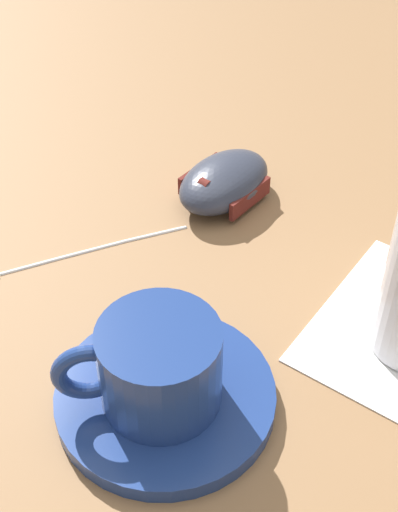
% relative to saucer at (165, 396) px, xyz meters
% --- Properties ---
extents(ground_plane, '(3.00, 3.00, 0.00)m').
position_rel_saucer_xyz_m(ground_plane, '(0.07, -0.11, -0.01)').
color(ground_plane, olive).
extents(saucer, '(0.14, 0.14, 0.01)m').
position_rel_saucer_xyz_m(saucer, '(0.00, 0.00, 0.00)').
color(saucer, navy).
rests_on(saucer, ground).
extents(coffee_cup, '(0.08, 0.10, 0.06)m').
position_rel_saucer_xyz_m(coffee_cup, '(-0.01, 0.00, 0.04)').
color(coffee_cup, navy).
rests_on(coffee_cup, saucer).
extents(computer_mouse, '(0.11, 0.09, 0.04)m').
position_rel_saucer_xyz_m(computer_mouse, '(0.22, 0.02, 0.01)').
color(computer_mouse, '#2D3342').
rests_on(computer_mouse, ground).
extents(mouse_cable, '(0.20, 0.23, 0.00)m').
position_rel_saucer_xyz_m(mouse_cable, '(0.07, 0.16, -0.00)').
color(mouse_cable, white).
rests_on(mouse_cable, ground).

